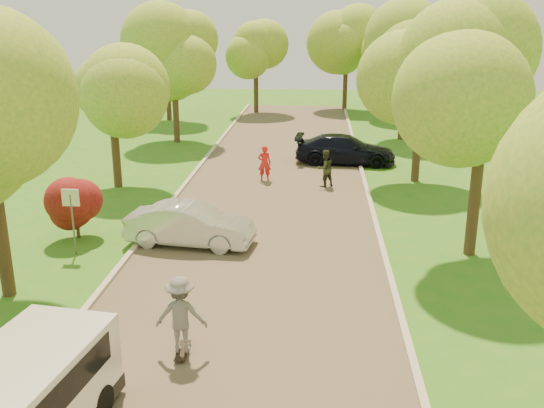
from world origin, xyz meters
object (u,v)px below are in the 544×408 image
(silver_sedan, at_px, (190,225))
(person_olive, at_px, (325,168))
(dark_sedan, at_px, (345,149))
(street_sign, at_px, (71,208))
(person_striped, at_px, (264,163))
(skateboarder, at_px, (181,315))
(longboard, at_px, (183,351))

(silver_sedan, distance_m, person_olive, 8.80)
(dark_sedan, bearing_deg, silver_sedan, 159.26)
(person_olive, bearing_deg, street_sign, 13.86)
(person_striped, bearing_deg, skateboarder, 83.62)
(person_striped, bearing_deg, longboard, 83.62)
(skateboarder, bearing_deg, person_olive, -105.98)
(silver_sedan, height_order, dark_sedan, dark_sedan)
(skateboarder, bearing_deg, silver_sedan, -82.95)
(dark_sedan, bearing_deg, person_olive, 170.63)
(street_sign, height_order, skateboarder, street_sign)
(dark_sedan, height_order, longboard, dark_sedan)
(street_sign, relative_size, person_olive, 1.30)
(dark_sedan, distance_m, person_striped, 5.36)
(dark_sedan, xyz_separation_m, person_olive, (-1.09, -4.52, 0.10))
(skateboarder, relative_size, person_olive, 1.06)
(silver_sedan, bearing_deg, person_olive, -23.51)
(street_sign, distance_m, longboard, 7.53)
(silver_sedan, distance_m, longboard, 6.95)
(skateboarder, height_order, person_olive, skateboarder)
(street_sign, height_order, person_olive, street_sign)
(longboard, relative_size, skateboarder, 0.52)
(person_olive, bearing_deg, silver_sedan, 25.70)
(silver_sedan, relative_size, person_striped, 2.56)
(street_sign, bearing_deg, person_striped, 61.02)
(longboard, distance_m, person_olive, 14.76)
(skateboarder, height_order, person_striped, skateboarder)
(dark_sedan, height_order, skateboarder, skateboarder)
(silver_sedan, bearing_deg, dark_sedan, -17.53)
(person_striped, bearing_deg, person_olive, 159.55)
(street_sign, relative_size, dark_sedan, 0.43)
(dark_sedan, xyz_separation_m, skateboarder, (-4.38, -18.90, 0.27))
(dark_sedan, relative_size, person_striped, 3.09)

